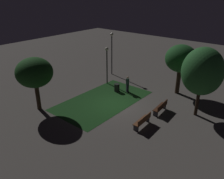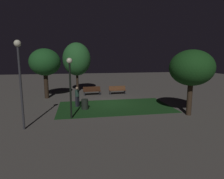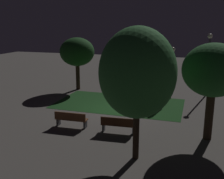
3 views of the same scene
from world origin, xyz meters
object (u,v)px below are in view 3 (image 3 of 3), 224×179
at_px(lamp_post_plaza_east, 172,63).
at_px(bench_front_right, 71,119).
at_px(pedestrian, 160,98).
at_px(bench_front_left, 118,124).
at_px(tree_back_left, 137,73).
at_px(tree_tall_center, 213,71).
at_px(tree_near_wall, 77,52).
at_px(trash_bin, 153,100).
at_px(lamp_post_near_wall, 209,55).

bearing_deg(lamp_post_plaza_east, bench_front_right, -121.85).
bearing_deg(pedestrian, bench_front_right, -133.27).
bearing_deg(bench_front_right, bench_front_left, 0.00).
height_order(tree_back_left, lamp_post_plaza_east, tree_back_left).
height_order(bench_front_right, pedestrian, pedestrian).
relative_size(tree_tall_center, lamp_post_plaza_east, 1.21).
distance_m(tree_near_wall, tree_back_left, 12.86).
bearing_deg(tree_tall_center, tree_back_left, -134.70).
xyz_separation_m(tree_tall_center, lamp_post_plaza_east, (-2.47, 6.82, -0.70)).
relative_size(bench_front_right, bench_front_left, 0.99).
bearing_deg(bench_front_right, lamp_post_plaza_east, 58.15).
relative_size(bench_front_right, lamp_post_plaza_east, 0.47).
distance_m(bench_front_left, trash_bin, 5.46).
bearing_deg(trash_bin, tree_back_left, -86.46).
relative_size(lamp_post_plaza_east, trash_bin, 4.99).
bearing_deg(tree_back_left, lamp_post_plaza_east, 87.16).
bearing_deg(bench_front_right, tree_tall_center, 5.23).
xyz_separation_m(bench_front_left, tree_near_wall, (-6.00, 8.13, 2.74)).
height_order(bench_front_right, trash_bin, bench_front_right).
bearing_deg(lamp_post_near_wall, tree_near_wall, -175.57).
bearing_deg(tree_tall_center, lamp_post_near_wall, 89.51).
distance_m(lamp_post_near_wall, trash_bin, 5.77).
bearing_deg(bench_front_left, trash_bin, 79.71).
bearing_deg(tree_near_wall, pedestrian, -25.77).
xyz_separation_m(tree_tall_center, lamp_post_near_wall, (0.07, 8.29, -0.16)).
height_order(tree_tall_center, trash_bin, tree_tall_center).
bearing_deg(pedestrian, tree_back_left, -90.63).
relative_size(tree_tall_center, tree_back_left, 0.86).
relative_size(tree_back_left, pedestrian, 3.41).
bearing_deg(bench_front_left, bench_front_right, -180.00).
relative_size(tree_near_wall, lamp_post_near_wall, 0.92).
distance_m(tree_near_wall, pedestrian, 8.69).
xyz_separation_m(bench_front_left, tree_back_left, (1.45, -2.34, 3.18)).
bearing_deg(tree_back_left, bench_front_left, 121.84).
bearing_deg(pedestrian, tree_tall_center, -53.10).
bearing_deg(pedestrian, lamp_post_near_wall, 56.41).
xyz_separation_m(lamp_post_plaza_east, trash_bin, (-0.96, -2.10, -2.32)).
bearing_deg(bench_front_right, trash_bin, 55.62).
xyz_separation_m(tree_tall_center, tree_back_left, (-2.96, -2.99, 0.25)).
height_order(tree_tall_center, pedestrian, tree_tall_center).
distance_m(bench_front_right, pedestrian, 6.18).
distance_m(lamp_post_near_wall, pedestrian, 5.86).
bearing_deg(pedestrian, trash_bin, 122.14).
bearing_deg(tree_back_left, bench_front_right, 150.60).
relative_size(tree_tall_center, tree_near_wall, 1.06).
xyz_separation_m(bench_front_right, lamp_post_near_wall, (7.18, 8.94, 2.78)).
xyz_separation_m(lamp_post_near_wall, pedestrian, (-2.96, -4.45, -2.41)).
relative_size(tree_back_left, lamp_post_near_wall, 1.14).
bearing_deg(trash_bin, lamp_post_near_wall, 45.49).
xyz_separation_m(bench_front_right, tree_near_wall, (-3.30, 8.13, 2.74)).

